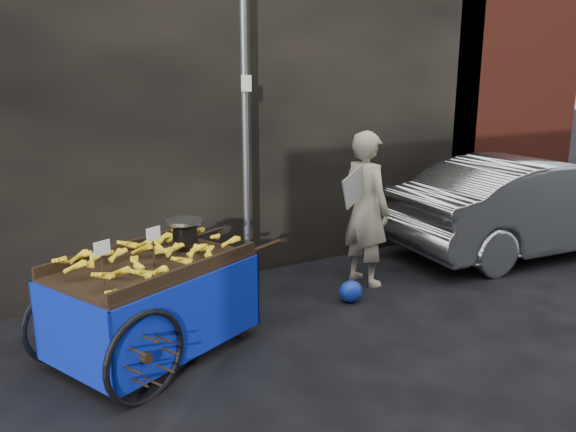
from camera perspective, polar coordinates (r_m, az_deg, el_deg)
ground at (r=5.80m, az=-0.95°, el=-11.23°), size 80.00×80.00×0.00m
building_wall at (r=7.77m, az=-8.20°, el=14.03°), size 13.50×2.00×5.00m
street_pole at (r=6.56m, az=-4.39°, el=9.86°), size 0.12×0.10×4.00m
banana_cart at (r=5.13m, az=-14.11°, el=-5.81°), size 2.51×1.83×1.25m
vendor at (r=6.78m, az=7.89°, el=0.74°), size 0.80×0.74×1.87m
plastic_bag at (r=6.40m, az=6.38°, el=-7.62°), size 0.28×0.22×0.25m
parked_car at (r=8.76m, az=23.60°, el=1.03°), size 4.32×1.92×1.38m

